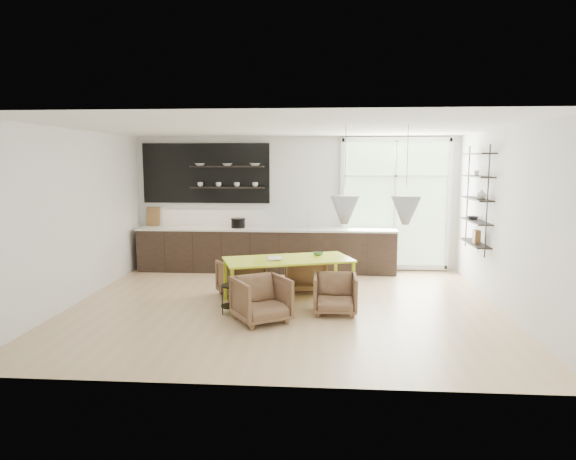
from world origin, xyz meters
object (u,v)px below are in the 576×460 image
(dining_table, at_px, (288,262))
(armchair_back_left, at_px, (241,278))
(armchair_back_right, at_px, (305,273))
(armchair_front_left, at_px, (261,299))
(armchair_front_right, at_px, (335,294))
(wire_stool, at_px, (233,295))

(dining_table, bearing_deg, armchair_back_left, 134.85)
(armchair_back_right, distance_m, armchair_front_left, 1.96)
(armchair_front_right, relative_size, wire_stool, 1.47)
(armchair_front_left, distance_m, armchair_front_right, 1.21)
(armchair_front_left, relative_size, wire_stool, 1.61)
(armchair_front_right, bearing_deg, dining_table, 146.52)
(armchair_back_left, distance_m, armchair_back_right, 1.21)
(armchair_back_left, bearing_deg, dining_table, 118.55)
(armchair_back_right, xyz_separation_m, wire_stool, (-1.08, -1.51, -0.04))
(dining_table, relative_size, armchair_front_right, 3.33)
(armchair_back_right, distance_m, armchair_front_right, 1.46)
(armchair_back_left, xyz_separation_m, armchair_back_right, (1.13, 0.42, 0.01))
(dining_table, bearing_deg, armchair_front_right, -52.06)
(armchair_back_left, bearing_deg, wire_stool, 57.71)
(armchair_back_right, bearing_deg, armchair_back_left, 11.64)
(armchair_back_left, height_order, wire_stool, armchair_back_left)
(armchair_back_left, relative_size, armchair_front_left, 0.95)
(armchair_back_left, relative_size, armchair_back_right, 0.96)
(armchair_back_left, relative_size, armchair_front_right, 1.03)
(armchair_back_right, xyz_separation_m, armchair_front_left, (-0.58, -1.87, 0.00))
(armchair_front_left, xyz_separation_m, wire_stool, (-0.50, 0.35, -0.04))
(dining_table, xyz_separation_m, armchair_front_right, (0.78, -0.51, -0.40))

